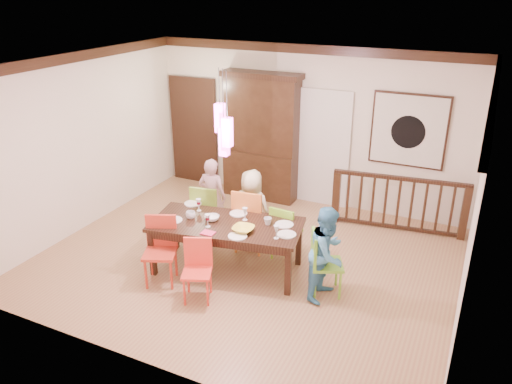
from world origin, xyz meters
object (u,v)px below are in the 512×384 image
at_px(balustrade, 398,203).
at_px(person_far_mid, 252,209).
at_px(person_end_right, 328,253).
at_px(china_hutch, 261,137).
at_px(person_far_left, 212,197).
at_px(chair_end_right, 327,259).
at_px(chair_far_left, 208,208).
at_px(dining_table, 226,228).

distance_m(balustrade, person_far_mid, 2.51).
relative_size(balustrade, person_end_right, 1.71).
xyz_separation_m(china_hutch, person_far_left, (-0.06, -1.77, -0.55)).
bearing_deg(china_hutch, chair_end_right, -50.43).
bearing_deg(person_end_right, chair_far_left, 80.02).
bearing_deg(person_far_mid, dining_table, 88.57).
xyz_separation_m(person_far_mid, person_end_right, (1.50, -0.83, 0.01)).
bearing_deg(chair_far_left, chair_end_right, 153.97).
bearing_deg(china_hutch, person_far_mid, -69.52).
distance_m(person_far_mid, person_end_right, 1.71).
relative_size(china_hutch, person_far_left, 1.83).
relative_size(chair_end_right, balustrade, 0.41).
height_order(chair_far_left, person_far_mid, person_far_mid).
xyz_separation_m(dining_table, chair_far_left, (-0.70, 0.69, -0.11)).
distance_m(dining_table, person_end_right, 1.51).
distance_m(dining_table, person_far_mid, 0.80).
height_order(chair_far_left, balustrade, chair_far_left).
height_order(dining_table, person_end_right, person_end_right).
distance_m(chair_end_right, china_hutch, 3.49).
height_order(chair_end_right, person_end_right, person_end_right).
bearing_deg(person_end_right, person_far_left, 75.53).
bearing_deg(chair_end_right, person_far_left, 44.08).
relative_size(dining_table, chair_far_left, 2.32).
relative_size(dining_table, balustrade, 1.02).
xyz_separation_m(china_hutch, person_far_mid, (0.70, -1.88, -0.57)).
bearing_deg(balustrade, person_end_right, -108.42).
bearing_deg(china_hutch, balustrade, -7.36).
distance_m(chair_far_left, person_far_mid, 0.73).
xyz_separation_m(balustrade, person_far_mid, (-1.98, -1.53, 0.13)).
bearing_deg(person_end_right, dining_table, 97.01).
relative_size(chair_far_left, chair_end_right, 1.08).
bearing_deg(chair_far_left, person_far_mid, 179.24).
bearing_deg(person_end_right, person_far_mid, 69.02).
xyz_separation_m(balustrade, person_far_left, (-2.74, -1.43, 0.16)).
bearing_deg(chair_far_left, dining_table, 125.92).
bearing_deg(dining_table, person_far_mid, 78.85).
bearing_deg(chair_end_right, balustrade, -37.31).
bearing_deg(balustrade, chair_far_left, -155.47).
distance_m(dining_table, balustrade, 3.07).
xyz_separation_m(chair_end_right, person_far_left, (-2.24, 0.86, 0.14)).
distance_m(china_hutch, person_far_mid, 2.09).
bearing_deg(person_far_left, chair_end_right, 155.65).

